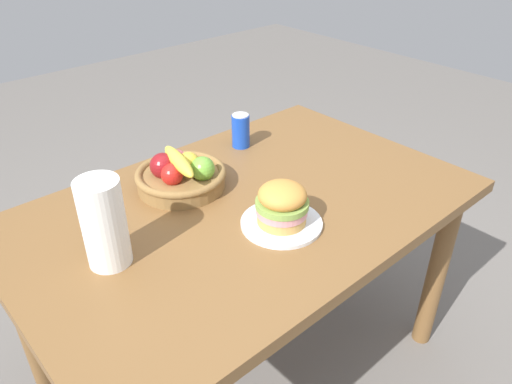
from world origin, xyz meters
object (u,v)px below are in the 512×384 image
object	(u,v)px
sandwich	(282,203)
fruit_basket	(181,174)
plate	(282,223)
paper_towel_roll	(104,223)
soda_can	(241,131)

from	to	relation	value
sandwich	fruit_basket	bearing A→B (deg)	104.65
plate	paper_towel_roll	size ratio (longest dim) A/B	0.98
sandwich	fruit_basket	distance (m)	0.38
plate	sandwich	distance (m)	0.07
plate	sandwich	world-z (taller)	sandwich
plate	fruit_basket	bearing A→B (deg)	104.65
soda_can	paper_towel_roll	bearing A→B (deg)	-157.32
paper_towel_roll	sandwich	bearing A→B (deg)	-22.02
soda_can	fruit_basket	world-z (taller)	fruit_basket
paper_towel_roll	fruit_basket	bearing A→B (deg)	28.01
plate	paper_towel_roll	xyz separation A→B (m)	(-0.44, 0.18, 0.11)
fruit_basket	paper_towel_roll	distance (m)	0.40
plate	soda_can	size ratio (longest dim) A/B	1.86
sandwich	soda_can	xyz separation A→B (m)	(0.24, 0.46, -0.01)
sandwich	paper_towel_roll	world-z (taller)	paper_towel_roll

